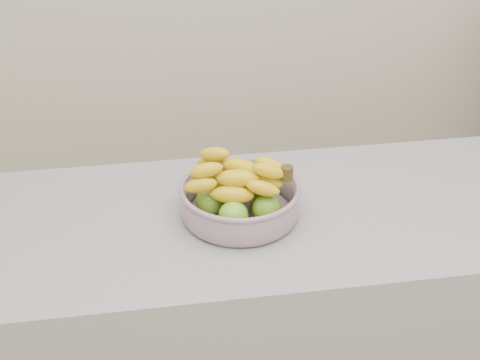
{
  "coord_description": "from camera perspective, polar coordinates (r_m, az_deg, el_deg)",
  "views": [
    {
      "loc": [
        -0.33,
        -0.84,
        1.81
      ],
      "look_at": [
        -0.13,
        0.49,
        1.0
      ],
      "focal_mm": 50.0,
      "sensor_mm": 36.0,
      "label": 1
    }
  ],
  "objects": [
    {
      "name": "counter",
      "position": [
        1.93,
        3.83,
        -13.8
      ],
      "size": [
        2.0,
        0.6,
        0.9
      ],
      "primitive_type": "cube",
      "color": "gray",
      "rests_on": "ground"
    },
    {
      "name": "fruit_bowl",
      "position": [
        1.59,
        -0.02,
        -1.49
      ],
      "size": [
        0.29,
        0.29,
        0.15
      ],
      "rotation": [
        0.0,
        0.0,
        -0.37
      ],
      "color": "#ABBACD",
      "rests_on": "counter"
    }
  ]
}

